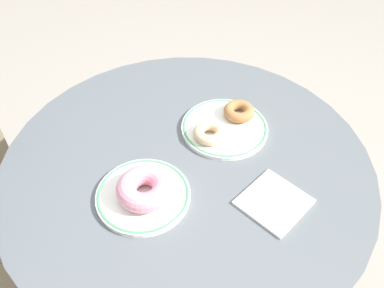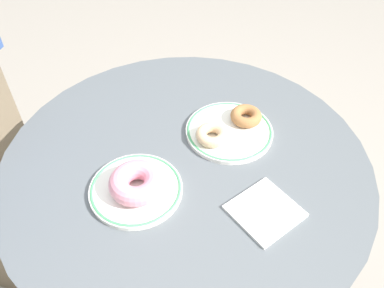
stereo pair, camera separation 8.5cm
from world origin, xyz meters
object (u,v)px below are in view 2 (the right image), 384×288
(plate_right, at_px, (229,131))
(paper_napkin, at_px, (265,211))
(donut_cinnamon, at_px, (246,116))
(plate_left, at_px, (136,189))
(cafe_table, at_px, (187,219))
(donut_pink_frosted, at_px, (137,183))
(donut_glazed, at_px, (212,135))

(plate_right, relative_size, paper_napkin, 1.69)
(paper_napkin, bearing_deg, donut_cinnamon, 62.64)
(plate_right, distance_m, donut_cinnamon, 0.05)
(plate_left, distance_m, paper_napkin, 0.26)
(cafe_table, height_order, donut_cinnamon, donut_cinnamon)
(plate_left, height_order, donut_cinnamon, donut_cinnamon)
(donut_pink_frosted, relative_size, paper_napkin, 0.92)
(donut_cinnamon, xyz_separation_m, paper_napkin, (-0.12, -0.22, -0.02))
(donut_cinnamon, relative_size, donut_glazed, 1.00)
(cafe_table, bearing_deg, donut_glazed, 11.35)
(cafe_table, xyz_separation_m, paper_napkin, (0.06, -0.20, 0.23))
(donut_cinnamon, distance_m, paper_napkin, 0.25)
(plate_left, xyz_separation_m, plate_right, (0.26, 0.05, 0.00))
(cafe_table, bearing_deg, plate_left, -169.31)
(donut_glazed, relative_size, paper_napkin, 0.62)
(donut_glazed, bearing_deg, paper_napkin, -93.74)
(plate_right, bearing_deg, donut_cinnamon, 8.01)
(donut_cinnamon, bearing_deg, cafe_table, -171.09)
(donut_glazed, bearing_deg, donut_cinnamon, 7.04)
(plate_left, relative_size, plate_right, 0.93)
(cafe_table, relative_size, plate_left, 4.27)
(cafe_table, distance_m, donut_cinnamon, 0.31)
(plate_right, distance_m, donut_pink_frosted, 0.26)
(plate_right, bearing_deg, plate_left, -170.02)
(donut_pink_frosted, height_order, donut_glazed, donut_pink_frosted)
(cafe_table, height_order, donut_pink_frosted, donut_pink_frosted)
(plate_right, height_order, donut_cinnamon, donut_cinnamon)
(plate_left, height_order, donut_glazed, donut_glazed)
(donut_pink_frosted, distance_m, paper_napkin, 0.25)
(cafe_table, height_order, paper_napkin, paper_napkin)
(donut_glazed, distance_m, paper_napkin, 0.21)
(plate_left, relative_size, donut_glazed, 2.56)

